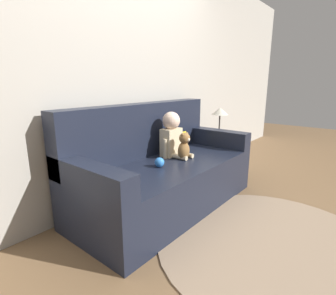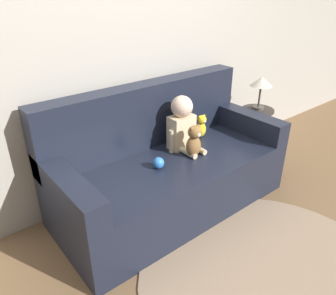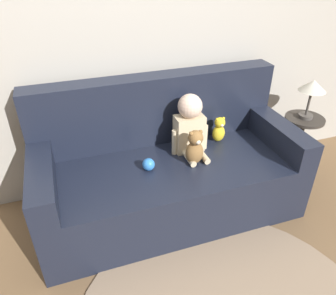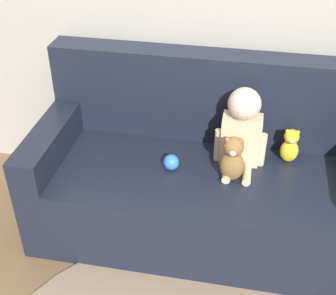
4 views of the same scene
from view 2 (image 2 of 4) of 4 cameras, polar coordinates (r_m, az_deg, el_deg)
ground_plane at (r=2.83m, az=0.66°, el=-9.96°), size 12.00×12.00×0.00m
wall_back at (r=2.70m, az=-6.51°, el=18.29°), size 8.00×0.05×2.60m
couch at (r=2.68m, az=-0.16°, el=-3.59°), size 1.89×0.85×0.98m
person_baby at (r=2.67m, az=2.48°, el=4.18°), size 0.28×0.32×0.45m
teddy_bear_brown at (r=2.56m, az=4.52°, el=1.08°), size 0.13×0.12×0.27m
plush_toy_side at (r=2.92m, az=5.79°, el=3.72°), size 0.10×0.10×0.21m
toy_ball at (r=2.44m, az=-1.68°, el=-2.70°), size 0.09×0.09×0.09m
floor_rug at (r=2.35m, az=17.87°, el=-20.98°), size 1.73×1.73×0.01m
side_table at (r=3.48m, az=15.64°, el=8.38°), size 0.33×0.33×0.86m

